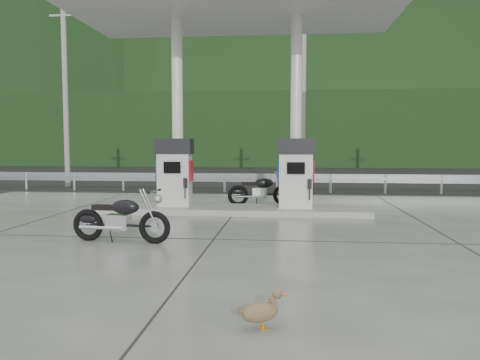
# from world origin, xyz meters

# --- Properties ---
(ground) EXTENTS (160.00, 160.00, 0.00)m
(ground) POSITION_xyz_m (0.00, 0.00, 0.00)
(ground) COLOR black
(ground) RESTS_ON ground
(forecourt_apron) EXTENTS (18.00, 14.00, 0.02)m
(forecourt_apron) POSITION_xyz_m (0.00, 0.00, 0.01)
(forecourt_apron) COLOR slate
(forecourt_apron) RESTS_ON ground
(pump_island) EXTENTS (7.00, 1.40, 0.15)m
(pump_island) POSITION_xyz_m (0.00, 2.50, 0.10)
(pump_island) COLOR gray
(pump_island) RESTS_ON forecourt_apron
(gas_pump_left) EXTENTS (0.95, 0.55, 1.80)m
(gas_pump_left) POSITION_xyz_m (-1.60, 2.50, 1.07)
(gas_pump_left) COLOR silver
(gas_pump_left) RESTS_ON pump_island
(gas_pump_right) EXTENTS (0.95, 0.55, 1.80)m
(gas_pump_right) POSITION_xyz_m (1.60, 2.50, 1.07)
(gas_pump_right) COLOR silver
(gas_pump_right) RESTS_ON pump_island
(canopy_column_left) EXTENTS (0.30, 0.30, 5.00)m
(canopy_column_left) POSITION_xyz_m (-1.60, 2.90, 2.67)
(canopy_column_left) COLOR white
(canopy_column_left) RESTS_ON pump_island
(canopy_column_right) EXTENTS (0.30, 0.30, 5.00)m
(canopy_column_right) POSITION_xyz_m (1.60, 2.90, 2.67)
(canopy_column_right) COLOR white
(canopy_column_right) RESTS_ON pump_island
(canopy_roof) EXTENTS (8.50, 5.00, 0.40)m
(canopy_roof) POSITION_xyz_m (0.00, 2.50, 5.37)
(canopy_roof) COLOR silver
(canopy_roof) RESTS_ON canopy_column_left
(guardrail) EXTENTS (26.00, 0.16, 1.42)m
(guardrail) POSITION_xyz_m (0.00, 8.00, 0.71)
(guardrail) COLOR #95989D
(guardrail) RESTS_ON ground
(road) EXTENTS (60.00, 7.00, 0.01)m
(road) POSITION_xyz_m (0.00, 11.50, 0.00)
(road) COLOR black
(road) RESTS_ON ground
(utility_pole_a) EXTENTS (0.22, 0.22, 8.00)m
(utility_pole_a) POSITION_xyz_m (-8.00, 9.50, 4.00)
(utility_pole_a) COLOR gray
(utility_pole_a) RESTS_ON ground
(utility_pole_b) EXTENTS (0.22, 0.22, 8.00)m
(utility_pole_b) POSITION_xyz_m (2.00, 9.50, 4.00)
(utility_pole_b) COLOR gray
(utility_pole_b) RESTS_ON ground
(tree_band) EXTENTS (80.00, 6.00, 6.00)m
(tree_band) POSITION_xyz_m (0.00, 30.00, 3.00)
(tree_band) COLOR black
(tree_band) RESTS_ON ground
(forested_hills) EXTENTS (100.00, 40.00, 140.00)m
(forested_hills) POSITION_xyz_m (0.00, 60.00, 0.00)
(forested_hills) COLOR black
(forested_hills) RESTS_ON ground
(motorcycle_left) EXTENTS (1.85, 0.75, 0.85)m
(motorcycle_left) POSITION_xyz_m (-1.67, -1.40, 0.45)
(motorcycle_left) COLOR black
(motorcycle_left) RESTS_ON forecourt_apron
(motorcycle_right) EXTENTS (1.90, 0.92, 0.86)m
(motorcycle_right) POSITION_xyz_m (0.61, 4.04, 0.45)
(motorcycle_right) COLOR black
(motorcycle_right) RESTS_ON forecourt_apron
(duck) EXTENTS (0.47, 0.30, 0.33)m
(duck) POSITION_xyz_m (1.12, -5.23, 0.19)
(duck) COLOR brown
(duck) RESTS_ON forecourt_apron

